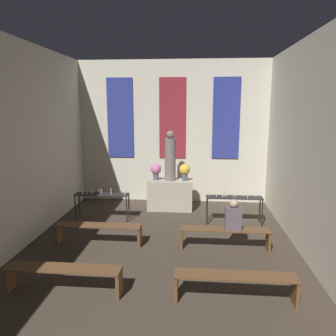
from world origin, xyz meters
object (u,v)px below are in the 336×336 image
object	(u,v)px
statue	(170,158)
pew_back_left	(99,230)
pew_third_right	(235,282)
pew_back_right	(225,234)
altar	(170,195)
candle_rack_left	(102,197)
pew_third_left	(64,274)
person_seated	(233,216)
flower_vase_right	(185,171)
flower_vase_left	(156,170)
candle_rack_right	(234,200)

from	to	relation	value
statue	pew_back_left	world-z (taller)	statue
statue	pew_third_right	bearing A→B (deg)	-73.22
statue	pew_back_right	bearing A→B (deg)	-62.37
altar	candle_rack_left	size ratio (longest dim) A/B	0.91
pew_third_right	pew_back_right	size ratio (longest dim) A/B	1.00
statue	pew_third_left	bearing A→B (deg)	-106.78
pew_back_right	pew_third_left	bearing A→B (deg)	-144.90
pew_third_right	pew_back_left	xyz separation A→B (m)	(-2.94, 2.06, 0.00)
pew_back_right	person_seated	distance (m)	0.46
pew_third_left	pew_third_right	bearing A→B (deg)	0.00
flower_vase_right	pew_third_right	bearing A→B (deg)	-78.19
flower_vase_right	person_seated	distance (m)	3.08
pew_back_right	person_seated	bearing A→B (deg)	0.00
altar	pew_back_right	xyz separation A→B (m)	(1.47, -2.81, -0.12)
flower_vase_left	pew_third_right	distance (m)	5.31
pew_third_right	pew_back_left	bearing A→B (deg)	144.90
pew_back_left	person_seated	distance (m)	3.14
person_seated	candle_rack_right	bearing A→B (deg)	82.97
altar	candle_rack_left	xyz separation A→B (m)	(-1.86, -1.14, 0.20)
flower_vase_left	flower_vase_right	bearing A→B (deg)	0.00
statue	flower_vase_right	world-z (taller)	statue
pew_third_left	pew_back_left	bearing A→B (deg)	90.00
altar	pew_back_left	bearing A→B (deg)	-117.63
flower_vase_right	person_seated	size ratio (longest dim) A/B	0.74
flower_vase_right	pew_third_right	xyz separation A→B (m)	(1.02, -4.87, -0.90)
pew_third_left	pew_back_right	xyz separation A→B (m)	(2.94, 2.06, 0.00)
altar	pew_third_left	bearing A→B (deg)	-106.78
flower_vase_right	candle_rack_right	bearing A→B (deg)	-39.21
pew_third_right	person_seated	xyz separation A→B (m)	(0.17, 2.06, 0.43)
flower_vase_left	pew_third_left	bearing A→B (deg)	-101.81
pew_back_left	person_seated	bearing A→B (deg)	0.00
candle_rack_right	pew_back_left	world-z (taller)	candle_rack_right
person_seated	pew_back_left	bearing A→B (deg)	-180.00
altar	flower_vase_left	world-z (taller)	flower_vase_left
altar	pew_third_right	world-z (taller)	altar
flower_vase_right	pew_third_right	world-z (taller)	flower_vase_right
pew_third_left	pew_back_left	distance (m)	2.06
pew_back_right	person_seated	size ratio (longest dim) A/B	2.90
statue	person_seated	world-z (taller)	statue
pew_third_right	pew_back_right	xyz separation A→B (m)	(0.00, 2.06, 0.00)
altar	pew_back_left	world-z (taller)	altar
pew_back_right	person_seated	world-z (taller)	person_seated
pew_back_left	person_seated	size ratio (longest dim) A/B	2.90
flower_vase_left	pew_back_right	world-z (taller)	flower_vase_left
altar	person_seated	size ratio (longest dim) A/B	1.99
candle_rack_left	person_seated	size ratio (longest dim) A/B	2.20
flower_vase_right	pew_third_left	xyz separation A→B (m)	(-1.92, -4.87, -0.90)
pew_back_right	candle_rack_left	bearing A→B (deg)	153.45
altar	person_seated	xyz separation A→B (m)	(1.64, -2.81, 0.31)
flower_vase_left	flower_vase_right	size ratio (longest dim) A/B	1.00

